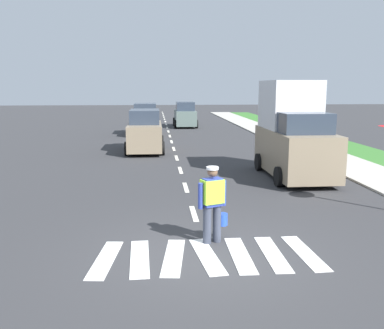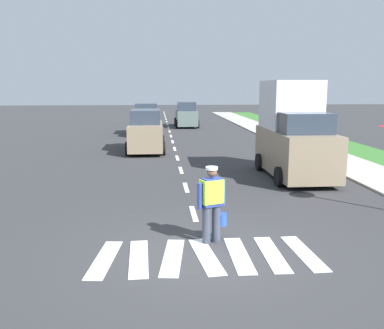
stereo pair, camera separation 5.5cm
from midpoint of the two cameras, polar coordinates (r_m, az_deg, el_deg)
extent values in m
plane|color=#333335|center=(29.49, -3.03, 3.83)|extent=(96.00, 96.00, 0.00)
cube|color=#B2ADA3|center=(20.31, 18.87, 0.31)|extent=(2.40, 72.00, 0.14)
cube|color=white|center=(8.80, -11.54, -12.15)|extent=(0.57, 1.93, 0.01)
cube|color=white|center=(8.75, -7.10, -12.15)|extent=(0.42, 1.91, 0.01)
cube|color=white|center=(8.75, -2.63, -12.09)|extent=(0.58, 1.93, 0.01)
cube|color=white|center=(8.80, 1.81, -11.95)|extent=(0.57, 1.93, 0.01)
cube|color=white|center=(8.89, 6.17, -11.75)|extent=(0.39, 1.91, 0.01)
cube|color=white|center=(9.04, 10.40, -11.49)|extent=(0.40, 1.91, 0.01)
cube|color=white|center=(9.23, 14.47, -11.18)|extent=(0.43, 1.91, 0.01)
cube|color=silver|center=(11.53, 0.11, -6.49)|extent=(0.14, 1.40, 0.01)
cube|color=silver|center=(14.41, -0.94, -3.04)|extent=(0.14, 1.40, 0.01)
cube|color=silver|center=(17.34, -1.64, -0.75)|extent=(0.14, 1.40, 0.01)
cube|color=silver|center=(20.29, -2.13, 0.87)|extent=(0.14, 1.40, 0.01)
cube|color=silver|center=(23.25, -2.49, 2.09)|extent=(0.14, 1.40, 0.01)
cube|color=silver|center=(26.22, -2.78, 3.02)|extent=(0.14, 1.40, 0.01)
cube|color=silver|center=(29.20, -3.01, 3.77)|extent=(0.14, 1.40, 0.01)
cube|color=silver|center=(32.18, -3.19, 4.38)|extent=(0.14, 1.40, 0.01)
cube|color=silver|center=(35.16, -3.34, 4.88)|extent=(0.14, 1.40, 0.01)
cube|color=silver|center=(38.15, -3.47, 5.31)|extent=(0.14, 1.40, 0.01)
cube|color=silver|center=(41.14, -3.59, 5.68)|extent=(0.14, 1.40, 0.01)
cube|color=silver|center=(44.13, -3.68, 5.99)|extent=(0.14, 1.40, 0.01)
cube|color=silver|center=(47.12, -3.77, 6.27)|extent=(0.14, 1.40, 0.01)
cube|color=silver|center=(50.11, -3.84, 6.51)|extent=(0.14, 1.40, 0.01)
cube|color=silver|center=(53.10, -3.91, 6.72)|extent=(0.14, 1.40, 0.01)
cube|color=silver|center=(56.10, -3.96, 6.91)|extent=(0.14, 1.40, 0.01)
cylinder|color=#383D4C|center=(9.33, 1.84, -7.98)|extent=(0.18, 0.18, 0.82)
cylinder|color=#383D4C|center=(9.44, 3.13, -7.77)|extent=(0.18, 0.18, 0.82)
cube|color=navy|center=(9.19, 2.52, -3.67)|extent=(0.46, 0.37, 0.60)
cube|color=#A5EA33|center=(9.18, 2.53, -3.55)|extent=(0.53, 0.43, 0.51)
cylinder|color=navy|center=(9.07, 0.97, -4.17)|extent=(0.11, 0.11, 0.55)
cylinder|color=navy|center=(9.33, 4.03, -3.77)|extent=(0.11, 0.11, 0.55)
sphere|color=brown|center=(9.09, 2.55, -0.98)|extent=(0.22, 0.22, 0.22)
cylinder|color=silver|center=(9.07, 2.55, -0.48)|extent=(0.26, 0.26, 0.06)
cylinder|color=#2347B7|center=(9.59, 3.78, -7.22)|extent=(0.26, 0.26, 0.26)
cube|color=gray|center=(16.30, 13.29, 1.67)|extent=(1.90, 4.60, 1.56)
cube|color=#2D3847|center=(15.42, 14.39, 5.37)|extent=(1.67, 1.61, 0.70)
cube|color=silver|center=(16.91, 12.67, 7.72)|extent=(1.80, 2.53, 1.80)
cylinder|color=black|center=(17.49, 8.74, 0.34)|extent=(0.22, 0.68, 0.68)
cylinder|color=black|center=(18.05, 14.73, 0.43)|extent=(0.22, 0.68, 0.68)
cylinder|color=black|center=(14.79, 11.32, -1.57)|extent=(0.22, 0.68, 0.68)
cylinder|color=black|center=(15.44, 18.25, -1.40)|extent=(0.22, 0.68, 0.68)
cube|color=gray|center=(22.37, -6.29, 3.79)|extent=(1.67, 4.22, 1.26)
cube|color=#2D3847|center=(22.39, -6.33, 6.32)|extent=(1.47, 2.32, 0.70)
cylinder|color=black|center=(21.13, -4.02, 2.15)|extent=(0.22, 0.68, 0.68)
cylinder|color=black|center=(21.17, -8.66, 2.08)|extent=(0.22, 0.68, 0.68)
cylinder|color=black|center=(23.72, -4.13, 3.05)|extent=(0.22, 0.68, 0.68)
cylinder|color=black|center=(23.76, -8.26, 2.98)|extent=(0.22, 0.68, 0.68)
cube|color=gray|center=(30.15, -6.21, 5.49)|extent=(1.67, 4.16, 1.28)
cube|color=#2D3847|center=(30.19, -6.24, 7.37)|extent=(1.47, 2.29, 0.70)
cylinder|color=black|center=(28.91, -4.55, 4.35)|extent=(0.22, 0.68, 0.68)
cylinder|color=black|center=(28.95, -7.94, 4.30)|extent=(0.22, 0.68, 0.68)
cylinder|color=black|center=(31.47, -4.59, 4.84)|extent=(0.22, 0.68, 0.68)
cylinder|color=black|center=(31.51, -7.70, 4.79)|extent=(0.22, 0.68, 0.68)
cube|color=slate|center=(35.73, -0.97, 6.21)|extent=(1.62, 3.93, 1.17)
cube|color=#2D3847|center=(35.58, -0.96, 7.71)|extent=(1.42, 2.16, 0.70)
cylinder|color=black|center=(36.93, -2.39, 5.68)|extent=(0.22, 0.68, 0.68)
cylinder|color=black|center=(37.04, 0.19, 5.70)|extent=(0.22, 0.68, 0.68)
cylinder|color=black|center=(34.50, -2.21, 5.35)|extent=(0.22, 0.68, 0.68)
cylinder|color=black|center=(34.62, 0.55, 5.37)|extent=(0.22, 0.68, 0.68)
camera|label=1|loc=(0.03, -90.13, -0.02)|focal=40.41mm
camera|label=2|loc=(0.03, 89.87, 0.02)|focal=40.41mm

